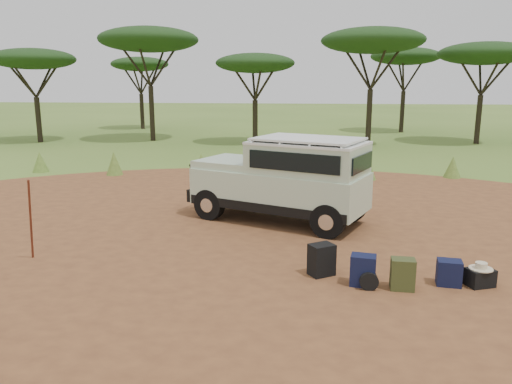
# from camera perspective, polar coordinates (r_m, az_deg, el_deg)

# --- Properties ---
(ground) EXTENTS (140.00, 140.00, 0.00)m
(ground) POSITION_cam_1_polar(r_m,az_deg,el_deg) (9.45, -0.47, -7.95)
(ground) COLOR #527529
(ground) RESTS_ON ground
(dirt_clearing) EXTENTS (23.00, 23.00, 0.01)m
(dirt_clearing) POSITION_cam_1_polar(r_m,az_deg,el_deg) (9.45, -0.47, -7.93)
(dirt_clearing) COLOR brown
(dirt_clearing) RESTS_ON ground
(grass_fringe) EXTENTS (36.60, 1.60, 0.90)m
(grass_fringe) POSITION_cam_1_polar(r_m,az_deg,el_deg) (17.73, 3.23, 3.06)
(grass_fringe) COLOR #527529
(grass_fringe) RESTS_ON ground
(acacia_treeline) EXTENTS (46.70, 13.20, 6.26)m
(acacia_treeline) POSITION_cam_1_polar(r_m,az_deg,el_deg) (28.65, 5.97, 15.57)
(acacia_treeline) COLOR black
(acacia_treeline) RESTS_ON ground
(safari_vehicle) EXTENTS (4.50, 3.14, 2.05)m
(safari_vehicle) POSITION_cam_1_polar(r_m,az_deg,el_deg) (11.86, 3.29, 1.25)
(safari_vehicle) COLOR #B7CCAE
(safari_vehicle) RESTS_ON ground
(walking_staff) EXTENTS (0.36, 0.45, 1.61)m
(walking_staff) POSITION_cam_1_polar(r_m,az_deg,el_deg) (10.10, -24.35, -2.96)
(walking_staff) COLOR #612717
(walking_staff) RESTS_ON ground
(backpack_black) EXTENTS (0.51, 0.48, 0.56)m
(backpack_black) POSITION_cam_1_polar(r_m,az_deg,el_deg) (8.80, 7.50, -7.70)
(backpack_black) COLOR black
(backpack_black) RESTS_ON ground
(backpack_navy) EXTENTS (0.45, 0.35, 0.53)m
(backpack_navy) POSITION_cam_1_polar(r_m,az_deg,el_deg) (8.49, 12.12, -8.77)
(backpack_navy) COLOR #101135
(backpack_navy) RESTS_ON ground
(backpack_olive) EXTENTS (0.39, 0.29, 0.52)m
(backpack_olive) POSITION_cam_1_polar(r_m,az_deg,el_deg) (8.49, 16.41, -9.01)
(backpack_olive) COLOR #3F4921
(backpack_olive) RESTS_ON ground
(duffel_navy) EXTENTS (0.42, 0.34, 0.44)m
(duffel_navy) POSITION_cam_1_polar(r_m,az_deg,el_deg) (8.92, 21.19, -8.62)
(duffel_navy) COLOR #101135
(duffel_navy) RESTS_ON ground
(hard_case) EXTENTS (0.50, 0.43, 0.30)m
(hard_case) POSITION_cam_1_polar(r_m,az_deg,el_deg) (9.10, 24.22, -8.92)
(hard_case) COLOR black
(hard_case) RESTS_ON ground
(stuff_sack) EXTENTS (0.31, 0.31, 0.30)m
(stuff_sack) POSITION_cam_1_polar(r_m,az_deg,el_deg) (8.46, 12.69, -9.67)
(stuff_sack) COLOR black
(stuff_sack) RESTS_ON ground
(safari_hat) EXTENTS (0.38, 0.38, 0.11)m
(safari_hat) POSITION_cam_1_polar(r_m,az_deg,el_deg) (9.04, 24.33, -7.78)
(safari_hat) COLOR beige
(safari_hat) RESTS_ON hard_case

